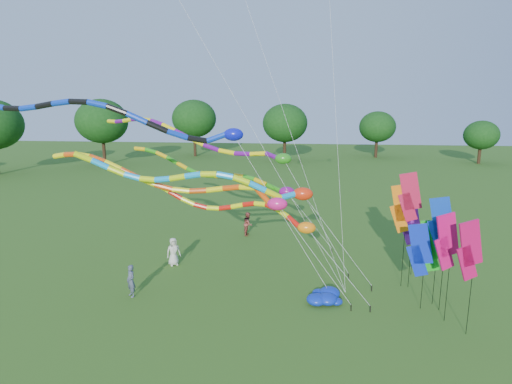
# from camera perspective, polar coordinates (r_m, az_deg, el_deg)

# --- Properties ---
(ground) EXTENTS (160.00, 160.00, 0.00)m
(ground) POSITION_cam_1_polar(r_m,az_deg,el_deg) (17.79, 4.52, -19.17)
(ground) COLOR #255817
(ground) RESTS_ON ground
(tree_ring) EXTENTS (120.54, 119.16, 9.70)m
(tree_ring) POSITION_cam_1_polar(r_m,az_deg,el_deg) (11.25, -11.27, -6.80)
(tree_ring) COLOR #382314
(tree_ring) RESTS_ON ground
(tube_kite_red) EXTENTS (11.54, 3.20, 5.92)m
(tube_kite_red) POSITION_cam_1_polar(r_m,az_deg,el_deg) (20.75, -1.76, -2.30)
(tube_kite_red) COLOR black
(tube_kite_red) RESTS_ON ground
(tube_kite_orange) EXTENTS (14.68, 2.46, 7.33)m
(tube_kite_orange) POSITION_cam_1_polar(r_m,az_deg,el_deg) (20.39, -8.96, 1.08)
(tube_kite_orange) COLOR black
(tube_kite_orange) RESTS_ON ground
(tube_kite_purple) EXTENTS (15.99, 7.47, 8.87)m
(tube_kite_purple) POSITION_cam_1_polar(r_m,az_deg,el_deg) (26.09, -7.10, 6.92)
(tube_kite_purple) COLOR black
(tube_kite_purple) RESTS_ON ground
(tube_kite_blue) EXTENTS (16.28, 1.54, 10.01)m
(tube_kite_blue) POSITION_cam_1_polar(r_m,az_deg,el_deg) (19.83, -16.38, 9.16)
(tube_kite_blue) COLOR black
(tube_kite_blue) RESTS_ON ground
(tube_kite_cyan) EXTENTS (13.71, 1.86, 7.42)m
(tube_kite_cyan) POSITION_cam_1_polar(r_m,az_deg,el_deg) (19.71, -4.54, 1.24)
(tube_kite_cyan) COLOR black
(tube_kite_cyan) RESTS_ON ground
(tube_kite_green) EXTENTS (14.04, 4.95, 6.51)m
(tube_kite_green) POSITION_cam_1_polar(r_m,az_deg,el_deg) (28.87, -3.92, 2.21)
(tube_kite_green) COLOR black
(tube_kite_green) RESTS_ON ground
(banner_pole_magenta_a) EXTENTS (1.13, 0.42, 4.82)m
(banner_pole_magenta_a) POSITION_cam_1_polar(r_m,az_deg,el_deg) (19.28, 24.07, -6.09)
(banner_pole_magenta_a) COLOR black
(banner_pole_magenta_a) RESTS_ON ground
(banner_pole_red) EXTENTS (1.16, 0.24, 5.91)m
(banner_pole_red) POSITION_cam_1_polar(r_m,az_deg,el_deg) (22.02, 19.80, -0.69)
(banner_pole_red) COLOR black
(banner_pole_red) RESTS_ON ground
(banner_pole_orange) EXTENTS (1.16, 0.30, 5.30)m
(banner_pole_orange) POSITION_cam_1_polar(r_m,az_deg,el_deg) (22.16, 18.81, -2.14)
(banner_pole_orange) COLOR black
(banner_pole_orange) RESTS_ON ground
(banner_pole_green) EXTENTS (1.10, 0.52, 4.07)m
(banner_pole_green) POSITION_cam_1_polar(r_m,az_deg,el_deg) (21.03, 22.37, -6.61)
(banner_pole_green) COLOR black
(banner_pole_green) RESTS_ON ground
(banner_pole_blue_a) EXTENTS (1.13, 0.43, 4.01)m
(banner_pole_blue_a) POSITION_cam_1_polar(r_m,az_deg,el_deg) (20.39, 20.95, -7.24)
(banner_pole_blue_a) COLOR black
(banner_pole_blue_a) RESTS_ON ground
(banner_pole_blue_b) EXTENTS (1.13, 0.44, 5.22)m
(banner_pole_blue_b) POSITION_cam_1_polar(r_m,az_deg,el_deg) (20.25, 23.43, -4.02)
(banner_pole_blue_b) COLOR black
(banner_pole_blue_b) RESTS_ON ground
(banner_pole_violet) EXTENTS (1.15, 0.31, 4.17)m
(banner_pole_violet) POSITION_cam_1_polar(r_m,az_deg,el_deg) (24.10, 19.85, -3.84)
(banner_pole_violet) COLOR black
(banner_pole_violet) RESTS_ON ground
(banner_pole_magenta_b) EXTENTS (1.14, 0.39, 4.82)m
(banner_pole_magenta_b) POSITION_cam_1_polar(r_m,az_deg,el_deg) (18.56, 26.58, -7.01)
(banner_pole_magenta_b) COLOR black
(banner_pole_magenta_b) RESTS_ON ground
(blue_nylon_heap) EXTENTS (1.70, 1.64, 0.53)m
(blue_nylon_heap) POSITION_cam_1_polar(r_m,az_deg,el_deg) (20.85, 9.07, -13.63)
(blue_nylon_heap) COLOR #0D2AB0
(blue_nylon_heap) RESTS_ON ground
(person_a) EXTENTS (0.94, 0.86, 1.61)m
(person_a) POSITION_cam_1_polar(r_m,az_deg,el_deg) (25.03, -10.95, -7.81)
(person_a) COLOR beige
(person_a) RESTS_ON ground
(person_b) EXTENTS (0.68, 0.66, 1.57)m
(person_b) POSITION_cam_1_polar(r_m,az_deg,el_deg) (21.71, -16.34, -11.30)
(person_b) COLOR #464D62
(person_b) RESTS_ON ground
(person_c) EXTENTS (0.66, 0.83, 1.65)m
(person_c) POSITION_cam_1_polar(r_m,az_deg,el_deg) (29.91, -1.06, -4.25)
(person_c) COLOR #954036
(person_c) RESTS_ON ground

